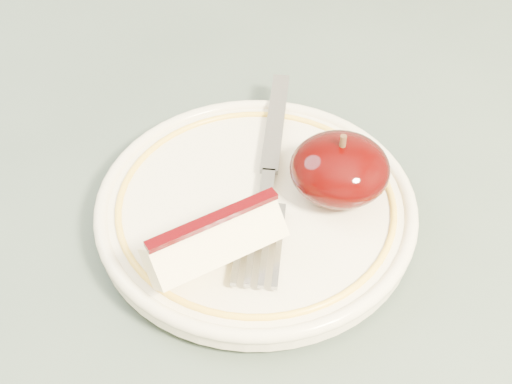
# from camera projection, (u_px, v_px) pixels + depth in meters

# --- Properties ---
(table) EXTENTS (0.90, 0.90, 0.75)m
(table) POSITION_uv_depth(u_px,v_px,m) (161.00, 342.00, 0.50)
(table) COLOR brown
(table) RESTS_ON ground
(plate) EXTENTS (0.20, 0.20, 0.02)m
(plate) POSITION_uv_depth(u_px,v_px,m) (256.00, 207.00, 0.45)
(plate) COLOR beige
(plate) RESTS_ON table
(apple_half) EXTENTS (0.06, 0.06, 0.05)m
(apple_half) POSITION_uv_depth(u_px,v_px,m) (340.00, 169.00, 0.45)
(apple_half) COLOR black
(apple_half) RESTS_ON plate
(apple_wedge) EXTENTS (0.09, 0.07, 0.04)m
(apple_wedge) POSITION_uv_depth(u_px,v_px,m) (214.00, 241.00, 0.41)
(apple_wedge) COLOR #FFEFBB
(apple_wedge) RESTS_ON plate
(fork) EXTENTS (0.03, 0.20, 0.00)m
(fork) POSITION_uv_depth(u_px,v_px,m) (269.00, 173.00, 0.46)
(fork) COLOR gray
(fork) RESTS_ON plate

